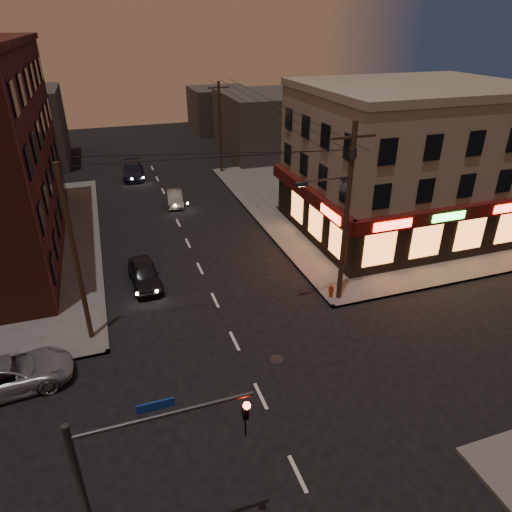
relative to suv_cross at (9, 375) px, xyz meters
name	(u,v)px	position (x,y,z in m)	size (l,w,h in m)	color
ground	(261,396)	(10.18, -4.00, -0.73)	(120.00, 120.00, 0.00)	black
sidewalk_ne	(380,201)	(28.18, 15.00, -0.66)	(24.00, 28.00, 0.15)	#514F4C
pizza_building	(407,161)	(26.11, 9.43, 4.62)	(15.85, 12.85, 10.50)	gray
bg_building_ne_a	(266,124)	(24.18, 34.00, 2.77)	(10.00, 12.00, 7.00)	#3F3D3A
bg_building_nw	(20,128)	(-2.82, 38.00, 3.27)	(9.00, 10.00, 8.00)	#3F3D3A
bg_building_ne_b	(220,110)	(22.18, 48.00, 2.27)	(8.00, 8.00, 6.00)	#3F3D3A
utility_pole_main	(345,206)	(16.86, 1.80, 5.03)	(4.20, 0.44, 10.00)	#382619
utility_pole_far	(220,128)	(16.98, 28.00, 3.92)	(0.26, 0.26, 9.00)	#382619
utility_pole_west	(76,258)	(3.38, 2.50, 3.92)	(0.24, 0.24, 9.00)	#382619
traffic_signal	(126,480)	(4.61, -9.60, 3.43)	(4.49, 0.32, 6.47)	#333538
suv_cross	(9,375)	(0.00, 0.00, 0.00)	(2.42, 5.26, 1.46)	gray
sedan_near	(144,274)	(6.58, 7.09, -0.02)	(1.69, 4.20, 1.43)	black
sedan_mid	(175,198)	(10.68, 20.11, -0.12)	(1.28, 3.68, 1.21)	#65625E
sedan_far	(133,171)	(7.96, 29.17, -0.01)	(2.01, 4.94, 1.43)	black
fire_hydrant	(331,290)	(16.58, 2.00, -0.16)	(0.35, 0.35, 0.78)	#9F2F0E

